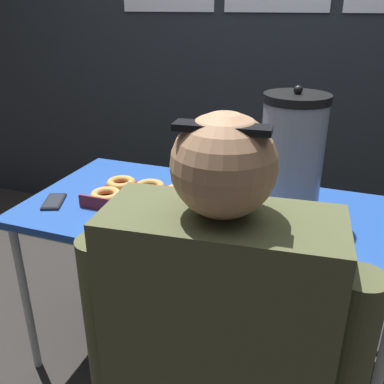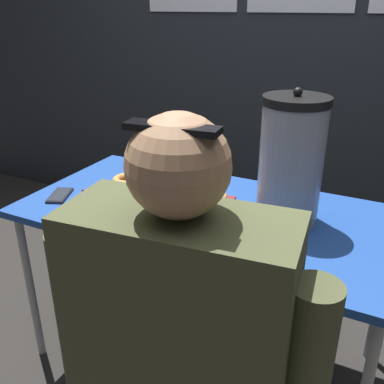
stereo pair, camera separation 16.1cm
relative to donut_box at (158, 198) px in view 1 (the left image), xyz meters
name	(u,v)px [view 1 (the left image)]	position (x,y,z in m)	size (l,w,h in m)	color
ground_plane	(204,353)	(0.19, 0.02, -0.74)	(12.00, 12.00, 0.00)	#2D2B28
back_wall	(275,32)	(0.19, 1.23, 0.54)	(6.00, 0.11, 2.56)	#23282D
folding_table	(206,219)	(0.19, 0.02, -0.07)	(1.39, 0.72, 0.72)	#1E479E
donut_box	(158,198)	(0.00, 0.00, 0.00)	(0.55, 0.30, 0.05)	maroon
coffee_urn	(291,157)	(0.48, 0.07, 0.20)	(0.22, 0.25, 0.47)	#939399
cell_phone	(54,202)	(-0.38, -0.14, -0.02)	(0.12, 0.16, 0.01)	black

